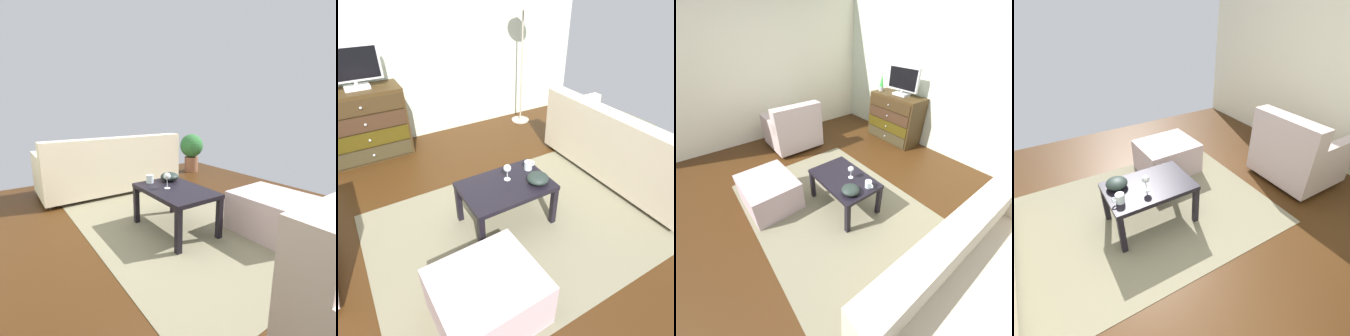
# 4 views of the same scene
# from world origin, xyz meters

# --- Properties ---
(ground_plane) EXTENTS (5.31, 4.86, 0.05)m
(ground_plane) POSITION_xyz_m (0.00, 0.00, -0.03)
(ground_plane) COLOR #3A210D
(wall_accent_rear) EXTENTS (5.31, 0.12, 2.64)m
(wall_accent_rear) POSITION_xyz_m (0.00, 2.19, 1.32)
(wall_accent_rear) COLOR beige
(wall_accent_rear) RESTS_ON ground_plane
(area_rug) EXTENTS (2.60, 1.90, 0.01)m
(area_rug) POSITION_xyz_m (0.20, -0.20, 0.00)
(area_rug) COLOR #726C54
(area_rug) RESTS_ON ground_plane
(dresser) EXTENTS (1.00, 0.49, 0.88)m
(dresser) POSITION_xyz_m (-0.72, 1.88, 0.44)
(dresser) COLOR #3C2A14
(dresser) RESTS_ON ground_plane
(tv) EXTENTS (0.63, 0.18, 0.48)m
(tv) POSITION_xyz_m (-0.68, 1.90, 1.14)
(tv) COLOR silver
(tv) RESTS_ON dresser
(coffee_table) EXTENTS (0.81, 0.54, 0.44)m
(coffee_table) POSITION_xyz_m (0.17, -0.06, 0.38)
(coffee_table) COLOR black
(coffee_table) RESTS_ON ground_plane
(wine_glass) EXTENTS (0.07, 0.07, 0.16)m
(wine_glass) POSITION_xyz_m (0.22, 0.01, 0.55)
(wine_glass) COLOR silver
(wine_glass) RESTS_ON coffee_table
(mug) EXTENTS (0.11, 0.08, 0.08)m
(mug) POSITION_xyz_m (0.48, 0.05, 0.48)
(mug) COLOR silver
(mug) RESTS_ON coffee_table
(bowl_decorative) EXTENTS (0.20, 0.20, 0.09)m
(bowl_decorative) POSITION_xyz_m (0.43, -0.17, 0.48)
(bowl_decorative) COLOR #202B26
(bowl_decorative) RESTS_ON coffee_table
(couch_large) EXTENTS (0.85, 1.96, 0.82)m
(couch_large) POSITION_xyz_m (1.75, -0.03, 0.32)
(couch_large) COLOR #332319
(couch_large) RESTS_ON ground_plane
(ottoman) EXTENTS (0.72, 0.62, 0.39)m
(ottoman) POSITION_xyz_m (-0.41, -0.80, 0.20)
(ottoman) COLOR #B59CA1
(ottoman) RESTS_ON ground_plane
(standing_lamp) EXTENTS (0.32, 0.32, 1.79)m
(standing_lamp) POSITION_xyz_m (1.55, 1.83, 1.54)
(standing_lamp) COLOR #A59E8C
(standing_lamp) RESTS_ON ground_plane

